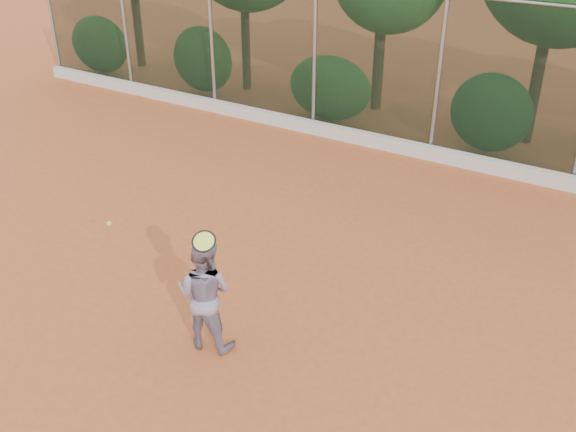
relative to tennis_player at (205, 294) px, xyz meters
The scene contains 6 objects.
ground 1.07m from the tennis_player, 70.43° to the left, with size 80.00×80.00×0.00m, color #A65027.
concrete_curb 7.52m from the tennis_player, 88.18° to the left, with size 24.00×0.20×0.30m, color beige.
tennis_player is the anchor object (origin of this frame).
chainlink_fence 7.74m from the tennis_player, 88.22° to the left, with size 24.09×0.09×3.50m.
tennis_racket 0.96m from the tennis_player, 40.51° to the right, with size 0.38×0.36×0.58m.
tennis_ball_in_flight 1.55m from the tennis_player, 169.32° to the right, with size 0.07×0.07×0.07m.
Camera 1 is at (4.27, -5.88, 5.68)m, focal length 40.00 mm.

